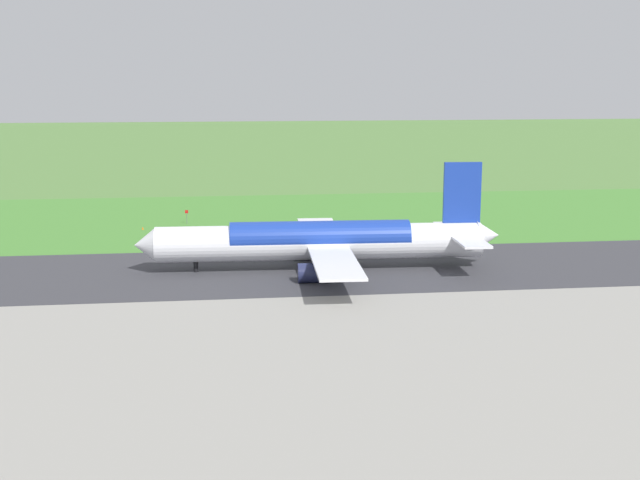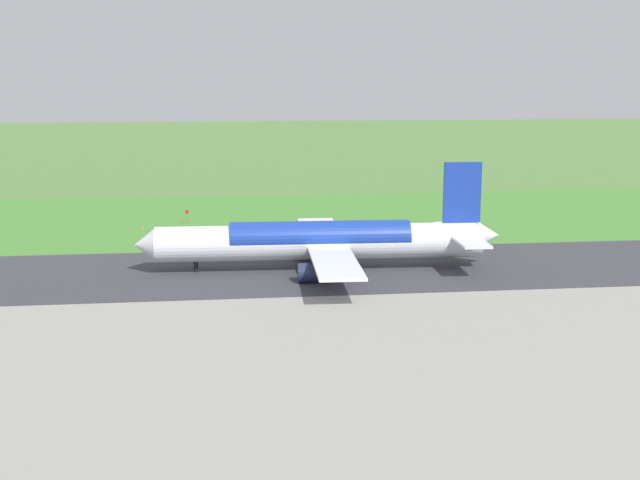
# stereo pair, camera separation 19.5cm
# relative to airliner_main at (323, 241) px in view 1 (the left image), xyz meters

# --- Properties ---
(ground_plane) EXTENTS (800.00, 800.00, 0.00)m
(ground_plane) POSITION_rel_airliner_main_xyz_m (-3.16, -0.01, -4.35)
(ground_plane) COLOR #547F3D
(runway_asphalt) EXTENTS (600.00, 30.28, 0.06)m
(runway_asphalt) POSITION_rel_airliner_main_xyz_m (-3.16, -0.01, -4.32)
(runway_asphalt) COLOR #38383D
(runway_asphalt) RESTS_ON ground
(grass_verge_foreground) EXTENTS (600.00, 80.00, 0.04)m
(grass_verge_foreground) POSITION_rel_airliner_main_xyz_m (-3.16, -38.17, -4.33)
(grass_verge_foreground) COLOR #478534
(grass_verge_foreground) RESTS_ON ground
(airliner_main) EXTENTS (54.08, 44.19, 15.88)m
(airliner_main) POSITION_rel_airliner_main_xyz_m (0.00, 0.00, 0.00)
(airliner_main) COLOR white
(airliner_main) RESTS_ON ground
(no_stopping_sign) EXTENTS (0.60, 0.10, 2.69)m
(no_stopping_sign) POSITION_rel_airliner_main_xyz_m (21.26, -41.40, -2.76)
(no_stopping_sign) COLOR slate
(no_stopping_sign) RESTS_ON ground
(traffic_cone_orange) EXTENTS (0.40, 0.40, 0.55)m
(traffic_cone_orange) POSITION_rel_airliner_main_xyz_m (29.25, -36.17, -4.08)
(traffic_cone_orange) COLOR orange
(traffic_cone_orange) RESTS_ON ground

